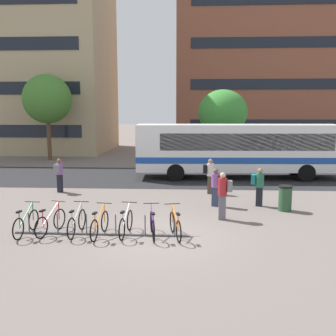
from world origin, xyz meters
TOP-DOWN VIEW (x-y plane):
  - ground at (0.00, 0.00)m, footprint 200.00×200.00m
  - bus_lane_asphalt at (0.00, 10.91)m, footprint 80.00×7.20m
  - city_bus at (3.81, 10.91)m, footprint 12.11×2.99m
  - bike_rack at (-1.90, -0.02)m, footprint 5.75×0.13m
  - parked_bicycle_green_0 at (-4.34, -0.09)m, footprint 0.52×1.72m
  - parked_bicycle_red_1 at (-3.59, 0.06)m, footprint 0.60×1.68m
  - parked_bicycle_silver_2 at (-2.71, 0.03)m, footprint 0.52×1.72m
  - parked_bicycle_orange_3 at (-1.91, -0.13)m, footprint 0.52×1.72m
  - parked_bicycle_white_4 at (-1.09, 0.03)m, footprint 0.52×1.72m
  - parked_bicycle_purple_5 at (-0.22, -0.08)m, footprint 0.52×1.71m
  - parked_bicycle_orange_6 at (0.52, -0.10)m, footprint 0.60×1.69m
  - commuter_black_pack_0 at (1.95, 6.44)m, footprint 0.53×0.35m
  - commuter_grey_pack_1 at (-5.44, 6.32)m, footprint 0.38×0.56m
  - commuter_grey_pack_2 at (2.21, 2.00)m, footprint 0.53×0.35m
  - commuter_black_pack_3 at (2.10, 3.98)m, footprint 0.59×0.46m
  - commuter_teal_pack_4 at (3.89, 4.11)m, footprint 0.59×0.45m
  - trash_bin at (4.83, 3.40)m, footprint 0.55×0.55m
  - street_tree_0 at (-10.47, 18.55)m, footprint 3.87×3.87m
  - street_tree_1 at (3.59, 18.43)m, footprint 3.85×3.85m
  - building_left_wing at (-17.56, 26.20)m, footprint 20.83×10.85m
  - building_right_wing at (12.23, 34.15)m, footprint 25.32×10.15m

SIDE VIEW (x-z plane):
  - ground at x=0.00m, z-range 0.00..0.00m
  - bus_lane_asphalt at x=0.00m, z-range 0.00..0.01m
  - bike_rack at x=-1.90m, z-range -0.26..0.44m
  - parked_bicycle_green_0 at x=-4.34m, z-range -0.11..0.88m
  - parked_bicycle_red_1 at x=-3.59m, z-range -0.11..0.88m
  - parked_bicycle_silver_2 at x=-2.71m, z-range -0.11..0.88m
  - parked_bicycle_orange_3 at x=-1.91m, z-range -0.11..0.88m
  - parked_bicycle_white_4 at x=-1.09m, z-range -0.11..0.88m
  - parked_bicycle_purple_5 at x=-0.22m, z-range -0.11..0.88m
  - parked_bicycle_orange_6 at x=0.52m, z-range -0.11..0.88m
  - trash_bin at x=4.83m, z-range 0.00..1.03m
  - commuter_black_pack_3 at x=2.10m, z-range 0.12..1.74m
  - commuter_teal_pack_4 at x=3.89m, z-range 0.12..1.75m
  - commuter_grey_pack_1 at x=-5.44m, z-range 0.13..1.81m
  - commuter_black_pack_0 at x=1.95m, z-range 0.13..1.83m
  - commuter_grey_pack_2 at x=2.21m, z-range 0.14..1.92m
  - city_bus at x=3.81m, z-range 0.18..3.38m
  - street_tree_1 at x=3.59m, z-range 1.04..6.68m
  - street_tree_0 at x=-10.47m, z-range 1.47..8.36m
  - building_right_wing at x=12.23m, z-range 0.00..16.87m
  - building_left_wing at x=-17.56m, z-range 0.00..18.53m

